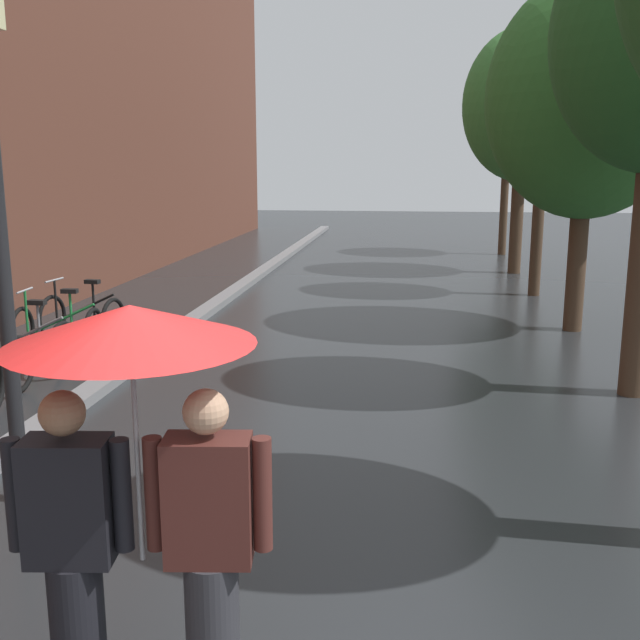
% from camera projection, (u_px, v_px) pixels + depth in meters
% --- Properties ---
extents(kerb_strip, '(0.30, 36.00, 0.12)m').
position_uv_depth(kerb_strip, '(203.00, 313.00, 13.12)').
color(kerb_strip, slate).
rests_on(kerb_strip, ground).
extents(street_tree_2, '(3.09, 3.09, 5.44)m').
position_uv_depth(street_tree_2, '(588.00, 99.00, 11.31)').
color(street_tree_2, '#473323').
rests_on(street_tree_2, ground).
extents(street_tree_3, '(2.22, 2.22, 5.44)m').
position_uv_depth(street_tree_3, '(545.00, 93.00, 14.42)').
color(street_tree_3, '#473323').
rests_on(street_tree_3, ground).
extents(street_tree_4, '(2.81, 2.81, 5.77)m').
position_uv_depth(street_tree_4, '(523.00, 105.00, 17.51)').
color(street_tree_4, '#473323').
rests_on(street_tree_4, ground).
extents(street_tree_5, '(2.52, 2.52, 5.30)m').
position_uv_depth(street_tree_5, '(508.00, 116.00, 21.22)').
color(street_tree_5, '#473323').
rests_on(street_tree_5, ground).
extents(parked_bicycle_4, '(1.12, 0.76, 0.96)m').
position_uv_depth(parked_bicycle_4, '(26.00, 345.00, 9.50)').
color(parked_bicycle_4, black).
rests_on(parked_bicycle_4, ground).
extents(parked_bicycle_5, '(1.12, 0.76, 0.96)m').
position_uv_depth(parked_bicycle_5, '(58.00, 330.00, 10.31)').
color(parked_bicycle_5, black).
rests_on(parked_bicycle_5, ground).
extents(parked_bicycle_6, '(1.15, 0.82, 0.96)m').
position_uv_depth(parked_bicycle_6, '(82.00, 318.00, 11.15)').
color(parked_bicycle_6, black).
rests_on(parked_bicycle_6, ground).
extents(couple_under_umbrella, '(1.23, 1.12, 2.03)m').
position_uv_depth(couple_under_umbrella, '(136.00, 449.00, 3.41)').
color(couple_under_umbrella, black).
rests_on(couple_under_umbrella, ground).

